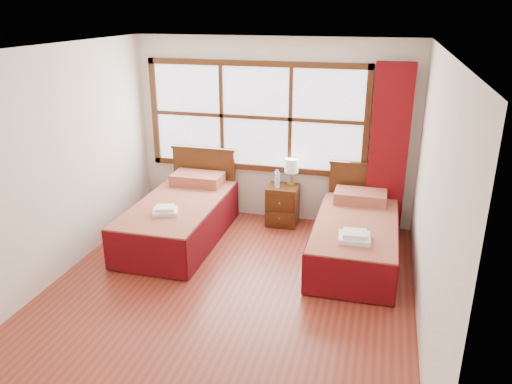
# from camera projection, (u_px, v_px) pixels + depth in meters

# --- Properties ---
(floor) EXTENTS (4.50, 4.50, 0.00)m
(floor) POSITION_uv_depth(u_px,v_px,m) (227.00, 294.00, 5.49)
(floor) COLOR maroon
(floor) RESTS_ON ground
(ceiling) EXTENTS (4.50, 4.50, 0.00)m
(ceiling) POSITION_uv_depth(u_px,v_px,m) (221.00, 49.00, 4.58)
(ceiling) COLOR white
(ceiling) RESTS_ON wall_back
(wall_back) EXTENTS (4.00, 0.00, 4.00)m
(wall_back) POSITION_uv_depth(u_px,v_px,m) (273.00, 131.00, 7.08)
(wall_back) COLOR silver
(wall_back) RESTS_ON floor
(wall_left) EXTENTS (0.00, 4.50, 4.50)m
(wall_left) POSITION_uv_depth(u_px,v_px,m) (52.00, 167.00, 5.51)
(wall_left) COLOR silver
(wall_left) RESTS_ON floor
(wall_right) EXTENTS (0.00, 4.50, 4.50)m
(wall_right) POSITION_uv_depth(u_px,v_px,m) (432.00, 201.00, 4.56)
(wall_right) COLOR silver
(wall_right) RESTS_ON floor
(window) EXTENTS (3.16, 0.06, 1.56)m
(window) POSITION_uv_depth(u_px,v_px,m) (256.00, 117.00, 7.03)
(window) COLOR white
(window) RESTS_ON wall_back
(curtain) EXTENTS (0.50, 0.16, 2.30)m
(curtain) POSITION_uv_depth(u_px,v_px,m) (388.00, 151.00, 6.62)
(curtain) COLOR maroon
(curtain) RESTS_ON wall_back
(bed_left) EXTENTS (1.06, 2.08, 1.03)m
(bed_left) POSITION_uv_depth(u_px,v_px,m) (181.00, 217.00, 6.71)
(bed_left) COLOR #41250D
(bed_left) RESTS_ON floor
(bed_right) EXTENTS (1.00, 2.02, 0.97)m
(bed_right) POSITION_uv_depth(u_px,v_px,m) (356.00, 237.00, 6.17)
(bed_right) COLOR #41250D
(bed_right) RESTS_ON floor
(nightstand) EXTENTS (0.43, 0.43, 0.58)m
(nightstand) POSITION_uv_depth(u_px,v_px,m) (282.00, 205.00, 7.15)
(nightstand) COLOR #47260F
(nightstand) RESTS_ON floor
(towels_left) EXTENTS (0.37, 0.35, 0.09)m
(towels_left) POSITION_uv_depth(u_px,v_px,m) (165.00, 210.00, 6.20)
(towels_left) COLOR white
(towels_left) RESTS_ON bed_left
(towels_right) EXTENTS (0.37, 0.33, 0.10)m
(towels_right) POSITION_uv_depth(u_px,v_px,m) (354.00, 237.00, 5.55)
(towels_right) COLOR white
(towels_right) RESTS_ON bed_right
(lamp) EXTENTS (0.20, 0.20, 0.38)m
(lamp) POSITION_uv_depth(u_px,v_px,m) (292.00, 166.00, 7.03)
(lamp) COLOR gold
(lamp) RESTS_ON nightstand
(bottle_near) EXTENTS (0.06, 0.06, 0.24)m
(bottle_near) POSITION_uv_depth(u_px,v_px,m) (278.00, 180.00, 6.97)
(bottle_near) COLOR #C2E6F9
(bottle_near) RESTS_ON nightstand
(bottle_far) EXTENTS (0.06, 0.06, 0.24)m
(bottle_far) POSITION_uv_depth(u_px,v_px,m) (277.00, 179.00, 7.02)
(bottle_far) COLOR #C2E6F9
(bottle_far) RESTS_ON nightstand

